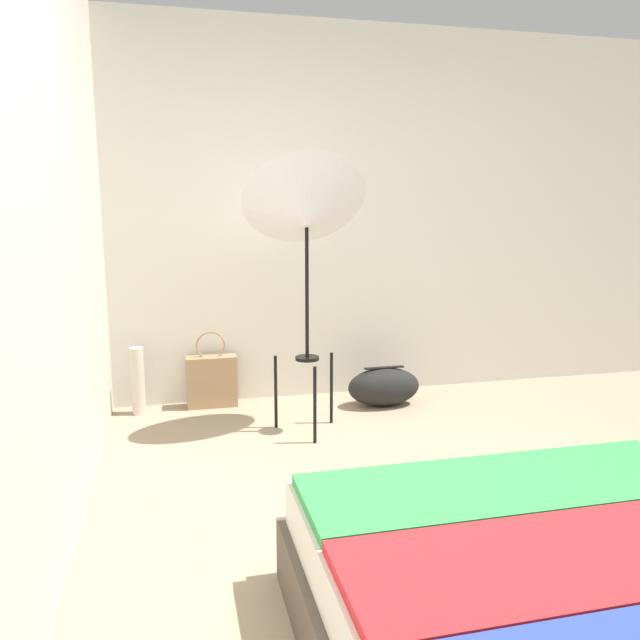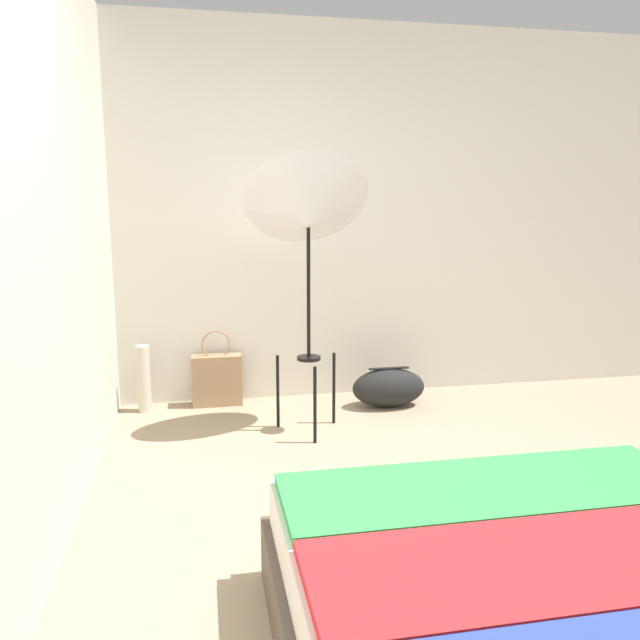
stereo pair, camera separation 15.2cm
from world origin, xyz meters
TOP-DOWN VIEW (x-y plane):
  - ground_plane at (0.00, 0.00)m, footprint 14.00×14.00m
  - wall_back at (0.00, 2.42)m, footprint 8.00×0.05m
  - wall_side_left at (-1.49, 1.00)m, footprint 0.05×8.00m
  - photo_umbrella at (-0.26, 1.66)m, footprint 0.74×0.67m
  - tote_bag at (-0.80, 2.28)m, footprint 0.34×0.13m
  - duffel_bag at (0.36, 2.03)m, footprint 0.51×0.27m
  - paper_roll at (-1.29, 2.23)m, footprint 0.09×0.09m

SIDE VIEW (x-z plane):
  - ground_plane at x=0.00m, z-range 0.00..0.00m
  - duffel_bag at x=0.36m, z-range 0.00..0.27m
  - tote_bag at x=-0.80m, z-range -0.08..0.45m
  - paper_roll at x=-1.29m, z-range 0.00..0.45m
  - wall_back at x=0.00m, z-range 0.00..2.60m
  - wall_side_left at x=-1.49m, z-range 0.00..2.60m
  - photo_umbrella at x=-0.26m, z-range 0.49..2.16m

